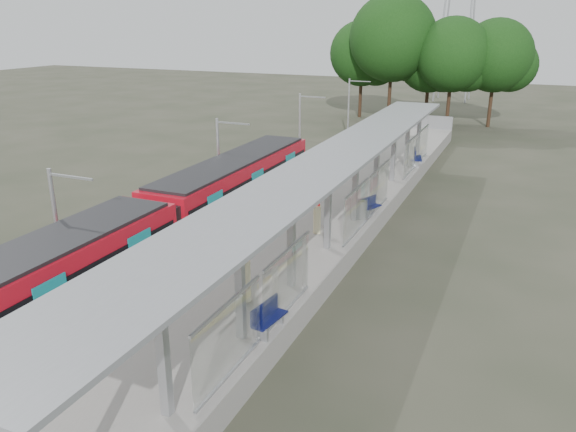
% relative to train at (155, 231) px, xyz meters
% --- Properties ---
extents(trackbed, '(3.00, 70.00, 0.24)m').
position_rel_train_xyz_m(trackbed, '(-0.00, 9.50, -1.93)').
color(trackbed, '#59544C').
rests_on(trackbed, ground).
extents(platform, '(6.00, 50.00, 1.00)m').
position_rel_train_xyz_m(platform, '(4.50, 9.50, -1.55)').
color(platform, gray).
rests_on(platform, ground).
extents(tactile_strip, '(0.60, 50.00, 0.02)m').
position_rel_train_xyz_m(tactile_strip, '(1.95, 9.50, -1.04)').
color(tactile_strip, gold).
rests_on(tactile_strip, platform).
extents(end_fence, '(6.00, 0.10, 1.20)m').
position_rel_train_xyz_m(end_fence, '(4.50, 34.45, -0.45)').
color(end_fence, '#9EA0A5').
rests_on(end_fence, platform).
extents(train, '(2.74, 27.60, 3.62)m').
position_rel_train_xyz_m(train, '(0.00, 0.00, 0.00)').
color(train, black).
rests_on(train, ground).
extents(canopy, '(3.27, 38.00, 3.66)m').
position_rel_train_xyz_m(canopy, '(6.11, 5.69, 2.15)').
color(canopy, '#9EA0A5').
rests_on(canopy, platform).
extents(tree_cluster, '(21.18, 10.64, 13.19)m').
position_rel_train_xyz_m(tree_cluster, '(2.67, 42.39, 5.52)').
color(tree_cluster, '#382316').
rests_on(tree_cluster, ground).
extents(catenary_masts, '(2.08, 48.16, 5.40)m').
position_rel_train_xyz_m(catenary_masts, '(-1.72, 8.50, 0.86)').
color(catenary_masts, '#9EA0A5').
rests_on(catenary_masts, ground).
extents(bench_near, '(0.66, 1.54, 1.02)m').
position_rel_train_xyz_m(bench_near, '(7.11, -3.86, -0.52)').
color(bench_near, '#101654').
rests_on(bench_near, platform).
extents(bench_mid, '(0.94, 1.42, 0.93)m').
position_rel_train_xyz_m(bench_mid, '(6.96, 8.57, -0.56)').
color(bench_mid, '#101654').
rests_on(bench_mid, platform).
extents(bench_far, '(0.88, 1.73, 1.14)m').
position_rel_train_xyz_m(bench_far, '(7.10, 20.03, -0.45)').
color(bench_far, '#101654').
rests_on(bench_far, platform).
extents(info_pillar_near, '(0.41, 0.41, 1.84)m').
position_rel_train_xyz_m(info_pillar_near, '(5.48, -2.28, -0.26)').
color(info_pillar_near, beige).
rests_on(info_pillar_near, platform).
extents(info_pillar_far, '(0.36, 0.36, 1.59)m').
position_rel_train_xyz_m(info_pillar_far, '(5.44, 5.04, -0.36)').
color(info_pillar_far, beige).
rests_on(info_pillar_far, platform).
extents(litter_bin, '(0.47, 0.47, 0.95)m').
position_rel_train_xyz_m(litter_bin, '(6.81, 7.79, -0.58)').
color(litter_bin, '#9EA0A5').
rests_on(litter_bin, platform).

